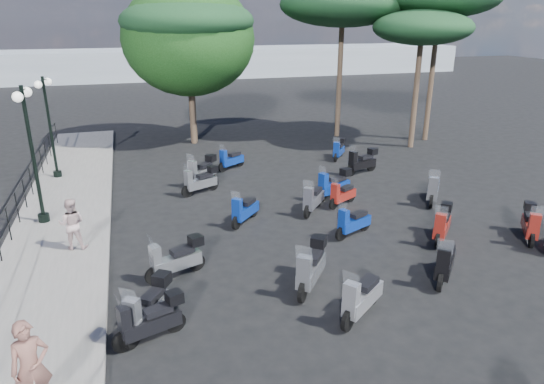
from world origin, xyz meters
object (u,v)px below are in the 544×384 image
object	(u,v)px
lamp_post_2	(49,121)
broadleaf_tree	(189,39)
scooter_1	(150,321)
scooter_6	(311,268)
pedestrian_far	(72,224)
lamp_post_1	(31,147)
scooter_17	(442,225)
scooter_12	(353,223)
scooter_20	(339,150)
scooter_2	(148,309)
pine_3	(422,28)
scooter_7	(244,211)
scooter_11	(445,263)
scooter_4	(202,171)
scooter_3	(176,259)
scooter_26	(362,162)
scooter_8	(200,181)
scooter_14	(231,160)
woman	(31,367)
scooter_25	(433,189)
scooter_18	(313,200)
scooter_5	(361,298)
pine_2	(187,21)
pine_0	(343,5)
scooter_19	(334,185)
scooter_13	(342,195)
scooter_24	(530,224)

from	to	relation	value
lamp_post_2	broadleaf_tree	bearing A→B (deg)	52.38
scooter_1	scooter_6	bearing A→B (deg)	-94.20
pedestrian_far	scooter_1	size ratio (longest dim) A/B	0.97
lamp_post_1	scooter_17	bearing A→B (deg)	-16.48
scooter_12	scooter_20	world-z (taller)	scooter_12
scooter_2	pine_3	xyz separation A→B (m)	(14.03, 12.19, 5.38)
scooter_7	broadleaf_tree	xyz separation A→B (m)	(-0.02, 11.55, 4.89)
scooter_11	pine_3	xyz separation A→B (m)	(6.61, 12.22, 5.41)
pedestrian_far	scooter_4	bearing A→B (deg)	-122.15
pedestrian_far	scooter_7	xyz separation A→B (m)	(5.19, 0.65, -0.46)
scooter_3	scooter_20	distance (m)	12.55
scooter_3	scooter_12	bearing A→B (deg)	-99.80
scooter_26	broadleaf_tree	distance (m)	11.03
scooter_8	scooter_12	distance (m)	6.50
scooter_2	lamp_post_2	bearing A→B (deg)	-40.25
scooter_14	pine_3	xyz separation A→B (m)	(9.85, 1.18, 5.47)
scooter_12	woman	bearing A→B (deg)	97.27
scooter_3	scooter_25	distance (m)	9.99
pedestrian_far	scooter_7	distance (m)	5.25
scooter_7	scooter_18	size ratio (longest dim) A/B	0.95
lamp_post_1	scooter_11	size ratio (longest dim) A/B	3.09
lamp_post_2	scooter_5	bearing A→B (deg)	-43.83
scooter_18	pine_2	xyz separation A→B (m)	(-2.57, 10.98, 5.73)
woman	pine_0	world-z (taller)	pine_0
scooter_1	pine_3	bearing A→B (deg)	-66.76
scooter_1	scooter_12	xyz separation A→B (m)	(6.33, 3.52, -0.05)
scooter_2	broadleaf_tree	xyz separation A→B (m)	(3.33, 16.56, 4.82)
scooter_5	scooter_19	xyz separation A→B (m)	(2.50, 7.25, 0.03)
scooter_1	scooter_26	xyz separation A→B (m)	(9.49, 9.21, 0.03)
scooter_13	scooter_12	bearing A→B (deg)	133.63
scooter_6	scooter_24	world-z (taller)	scooter_6
broadleaf_tree	scooter_18	bearing A→B (deg)	-77.45
scooter_3	scooter_18	xyz separation A→B (m)	(5.04, 3.14, -0.04)
woman	scooter_13	world-z (taller)	woman
scooter_14	scooter_8	bearing A→B (deg)	114.01
scooter_17	broadleaf_tree	xyz separation A→B (m)	(-5.47, 14.51, 4.84)
pedestrian_far	scooter_18	xyz separation A→B (m)	(7.69, 0.89, -0.44)
broadleaf_tree	pine_2	bearing A→B (deg)	-99.36
scooter_14	scooter_20	xyz separation A→B (m)	(5.31, 0.19, 0.01)
scooter_14	scooter_26	xyz separation A→B (m)	(5.32, -2.22, 0.08)
scooter_1	pine_2	world-z (taller)	pine_2
scooter_5	scooter_13	world-z (taller)	scooter_5
scooter_2	scooter_17	size ratio (longest dim) A/B	1.13
scooter_4	scooter_12	world-z (taller)	scooter_4
scooter_13	scooter_20	xyz separation A→B (m)	(2.40, 5.66, 0.03)
scooter_19	pine_0	xyz separation A→B (m)	(4.25, 9.28, 6.48)
scooter_13	scooter_20	bearing A→B (deg)	-52.30
scooter_2	scooter_19	xyz separation A→B (m)	(7.10, 6.34, 0.00)
lamp_post_1	scooter_12	xyz separation A→B (m)	(9.30, -3.61, -2.22)
lamp_post_2	scooter_6	xyz separation A→B (m)	(7.05, -11.02, -1.93)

